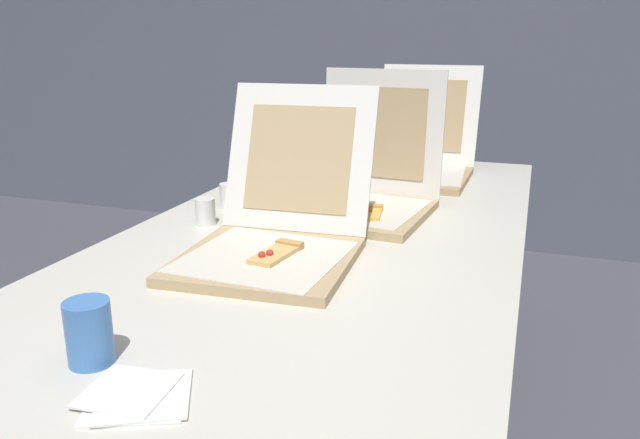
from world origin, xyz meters
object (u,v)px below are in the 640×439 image
Objects in this scene: cup_white_far at (296,180)px; cup_white_mid at (229,196)px; pizza_box_middle at (364,193)px; cup_white_near_center at (205,212)px; napkin_pile at (137,395)px; pizza_box_front at (274,235)px; table at (331,242)px; cup_printed_front at (89,332)px; pizza_box_back at (417,162)px.

cup_white_mid is (-0.11, -0.25, 0.00)m from cup_white_far.
pizza_box_middle is 0.45m from cup_white_near_center.
pizza_box_middle is at bearing 87.16° from napkin_pile.
cup_white_near_center is at bearing -140.46° from pizza_box_middle.
pizza_box_middle is (0.09, 0.43, 0.00)m from pizza_box_front.
table is 19.73× the size of cup_printed_front.
cup_printed_front is 0.14m from napkin_pile.
table is 0.87m from napkin_pile.
pizza_box_front is at bearing -73.13° from cup_white_far.
cup_white_near_center is (-0.32, -0.11, 0.08)m from table.
table is 0.35m from cup_white_near_center.
pizza_box_back is at bearing 88.46° from pizza_box_middle.
cup_white_far reaches higher than table.
pizza_box_middle is (0.05, 0.15, 0.10)m from table.
pizza_box_back reaches higher than cup_white_mid.
cup_white_near_center is 0.18m from cup_white_mid.
pizza_box_middle reaches higher than cup_white_near_center.
cup_white_near_center is 1.00× the size of cup_white_mid.
pizza_box_back is 0.47m from cup_white_far.
cup_white_near_center is at bearing -102.54° from cup_white_far.
cup_white_far reaches higher than napkin_pile.
cup_white_mid is at bearing -114.76° from cup_white_far.
pizza_box_middle is at bearing 11.70° from cup_white_mid.
pizza_box_middle is 0.97m from cup_printed_front.
pizza_box_back is 6.73× the size of cup_white_far.
cup_white_far is (-0.18, 0.59, -0.02)m from pizza_box_front.
pizza_box_front is 1.10× the size of pizza_box_back.
napkin_pile is (-0.05, -1.02, -0.05)m from pizza_box_middle.
cup_white_mid is 0.39× the size of napkin_pile.
cup_white_far is 0.39× the size of napkin_pile.
table is 28.24× the size of cup_white_near_center.
pizza_box_back reaches higher than napkin_pile.
pizza_box_back is 1.48m from cup_printed_front.
pizza_box_back is at bearing 45.75° from cup_white_far.
pizza_box_front is at bearing -49.68° from cup_white_mid.
pizza_box_middle is 0.40m from cup_white_mid.
table is 4.20× the size of pizza_box_back.
napkin_pile is (-0.00, -0.87, 0.05)m from table.
pizza_box_front reaches higher than cup_white_mid.
cup_white_mid is at bearing 168.52° from table.
cup_printed_front is at bearing -102.14° from pizza_box_front.
cup_white_far is 1.00× the size of cup_white_mid.
table is 0.67m from pizza_box_back.
pizza_box_middle is 4.17× the size of cup_printed_front.
cup_printed_front is (-0.23, -1.46, -0.00)m from pizza_box_back.
cup_white_mid is (-0.39, -0.08, -0.02)m from pizza_box_middle.
pizza_box_front is 0.45m from cup_white_mid.
pizza_box_middle reaches higher than cup_white_mid.
pizza_box_back is at bearing 60.87° from cup_white_near_center.
cup_white_far is at bearing 77.46° from cup_white_near_center.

